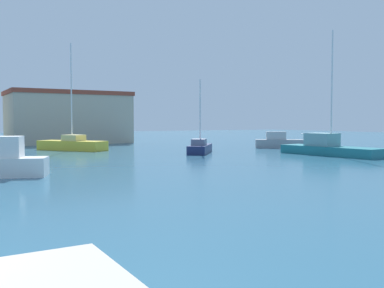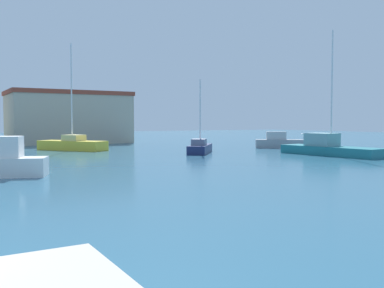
% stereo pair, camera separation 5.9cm
% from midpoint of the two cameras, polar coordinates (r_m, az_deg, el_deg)
% --- Properties ---
extents(water, '(160.00, 160.00, 0.00)m').
position_cam_midpoint_polar(water, '(29.98, -3.58, -2.12)').
color(water, '#285670').
rests_on(water, ground).
extents(sailboat_teal_inner_mooring, '(3.05, 8.56, 9.77)m').
position_cam_midpoint_polar(sailboat_teal_inner_mooring, '(35.75, 17.59, -0.48)').
color(sailboat_teal_inner_mooring, '#1E707A').
rests_on(sailboat_teal_inner_mooring, water).
extents(sailboat_yellow_behind_lamppost, '(5.50, 6.58, 9.83)m').
position_cam_midpoint_polar(sailboat_yellow_behind_lamppost, '(41.30, -15.61, -0.02)').
color(sailboat_yellow_behind_lamppost, gold).
rests_on(sailboat_yellow_behind_lamppost, water).
extents(sailboat_white_center_channel, '(4.71, 3.10, 7.88)m').
position_cam_midpoint_polar(sailboat_white_center_channel, '(22.83, -24.15, -2.11)').
color(sailboat_white_center_channel, white).
rests_on(sailboat_white_center_channel, water).
extents(motorboat_grey_mid_harbor, '(4.71, 3.93, 1.64)m').
position_cam_midpoint_polar(motorboat_grey_mid_harbor, '(43.99, 11.44, 0.23)').
color(motorboat_grey_mid_harbor, gray).
rests_on(motorboat_grey_mid_harbor, water).
extents(sailboat_navy_far_left, '(4.36, 4.80, 6.20)m').
position_cam_midpoint_polar(sailboat_navy_far_left, '(36.28, 1.01, -0.46)').
color(sailboat_navy_far_left, '#19234C').
rests_on(sailboat_navy_far_left, water).
extents(yacht_club, '(14.04, 8.61, 6.28)m').
position_cam_midpoint_polar(yacht_club, '(55.14, -16.09, 3.40)').
color(yacht_club, '#B2A893').
rests_on(yacht_club, ground).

